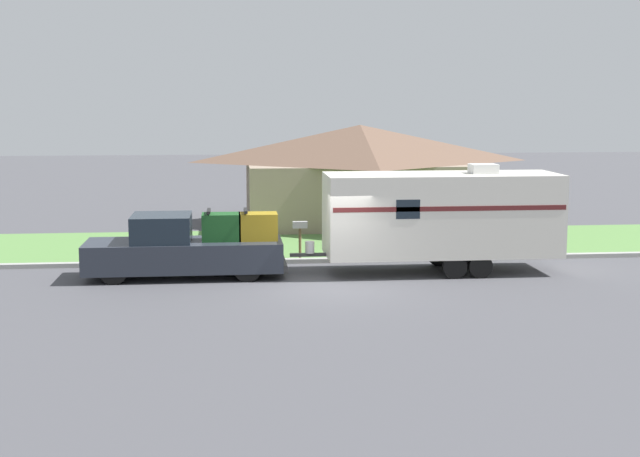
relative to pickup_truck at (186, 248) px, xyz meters
The scene contains 7 objects.
ground_plane 4.60m from the pickup_truck, 23.67° to the right, with size 120.00×120.00×0.00m, color #47474C.
curb_strip 4.63m from the pickup_truck, 25.13° to the left, with size 80.00×0.30×0.14m.
lawn_strip 7.00m from the pickup_truck, 53.52° to the left, with size 80.00×7.00×0.03m.
house_across_street 13.23m from the pickup_truck, 58.62° to the left, with size 10.30×7.42×4.16m.
pickup_truck is the anchor object (origin of this frame).
travel_trailer 7.76m from the pickup_truck, ahead, with size 8.15×2.35×3.30m.
mailbox 4.37m from the pickup_truck, 34.84° to the left, with size 0.48×0.20×1.28m.
Camera 1 is at (-2.85, -24.49, 5.28)m, focal length 50.00 mm.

